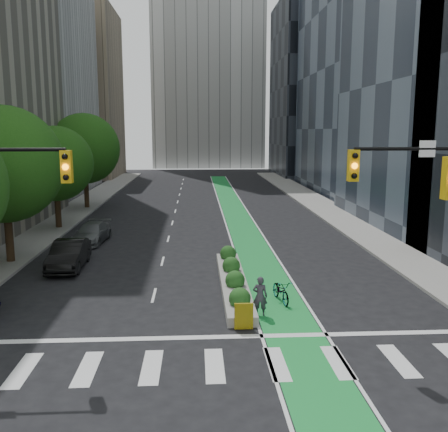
{
  "coord_description": "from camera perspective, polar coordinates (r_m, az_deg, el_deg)",
  "views": [
    {
      "loc": [
        -0.52,
        -15.86,
        7.41
      ],
      "look_at": [
        0.9,
        9.69,
        3.0
      ],
      "focal_mm": 40.0,
      "sensor_mm": 36.0,
      "label": 1
    }
  ],
  "objects": [
    {
      "name": "building_tan_far",
      "position": [
        84.33,
        -16.99,
        13.16
      ],
      "size": [
        14.0,
        16.0,
        26.0
      ],
      "primitive_type": "cube",
      "color": "tan",
      "rests_on": "ground"
    },
    {
      "name": "ground",
      "position": [
        17.51,
        -1.22,
        -15.25
      ],
      "size": [
        160.0,
        160.0,
        0.0
      ],
      "primitive_type": "plane",
      "color": "black",
      "rests_on": "ground"
    },
    {
      "name": "building_glass_far",
      "position": [
        65.97,
        17.13,
        21.25
      ],
      "size": [
        14.0,
        24.0,
        42.0
      ],
      "primitive_type": "cube",
      "color": "#19212D",
      "rests_on": "ground"
    },
    {
      "name": "parked_car_left_far",
      "position": [
        34.38,
        -14.88,
        -1.9
      ],
      "size": [
        2.2,
        4.61,
        1.3
      ],
      "primitive_type": "imported",
      "rotation": [
        0.0,
        0.0,
        -0.09
      ],
      "color": "#55585A",
      "rests_on": "ground"
    },
    {
      "name": "sidewalk_right",
      "position": [
        43.3,
        13.39,
        -0.24
      ],
      "size": [
        3.6,
        90.0,
        0.15
      ],
      "primitive_type": "cube",
      "color": "gray",
      "rests_on": "ground"
    },
    {
      "name": "bike_lane_paint",
      "position": [
        46.59,
        1.19,
        0.63
      ],
      "size": [
        2.2,
        70.0,
        0.01
      ],
      "primitive_type": "cube",
      "color": "#198C38",
      "rests_on": "ground"
    },
    {
      "name": "parked_car_left_mid",
      "position": [
        28.33,
        -17.31,
        -4.25
      ],
      "size": [
        1.74,
        4.65,
        1.52
      ],
      "primitive_type": "imported",
      "rotation": [
        0.0,
        0.0,
        0.03
      ],
      "color": "black",
      "rests_on": "ground"
    },
    {
      "name": "cyclist",
      "position": [
        20.39,
        4.14,
        -9.11
      ],
      "size": [
        0.67,
        0.51,
        1.63
      ],
      "primitive_type": "imported",
      "rotation": [
        0.0,
        0.0,
        2.92
      ],
      "color": "#36323C",
      "rests_on": "ground"
    },
    {
      "name": "building_dark_end",
      "position": [
        86.59,
        10.86,
        13.97
      ],
      "size": [
        14.0,
        18.0,
        28.0
      ],
      "primitive_type": "cube",
      "color": "black",
      "rests_on": "ground"
    },
    {
      "name": "tree_far",
      "position": [
        49.02,
        -15.66,
        7.41
      ],
      "size": [
        6.6,
        6.6,
        9.0
      ],
      "color": "black",
      "rests_on": "ground"
    },
    {
      "name": "tree_midfar",
      "position": [
        39.36,
        -18.71,
        5.68
      ],
      "size": [
        5.6,
        5.6,
        7.76
      ],
      "color": "black",
      "rests_on": "ground"
    },
    {
      "name": "tree_mid",
      "position": [
        29.82,
        -23.86,
        5.41
      ],
      "size": [
        6.4,
        6.4,
        8.78
      ],
      "color": "black",
      "rests_on": "ground"
    },
    {
      "name": "bicycle",
      "position": [
        22.17,
        6.53,
        -8.46
      ],
      "size": [
        0.99,
        1.98,
        0.99
      ],
      "primitive_type": "imported",
      "rotation": [
        0.0,
        0.0,
        0.18
      ],
      "color": "gray",
      "rests_on": "ground"
    },
    {
      "name": "median_planter",
      "position": [
        24.02,
        1.07,
        -7.26
      ],
      "size": [
        1.2,
        10.26,
        1.1
      ],
      "color": "gray",
      "rests_on": "ground"
    },
    {
      "name": "sidewalk_left",
      "position": [
        43.02,
        -18.34,
        -0.54
      ],
      "size": [
        3.6,
        90.0,
        0.15
      ],
      "primitive_type": "cube",
      "color": "gray",
      "rests_on": "ground"
    }
  ]
}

